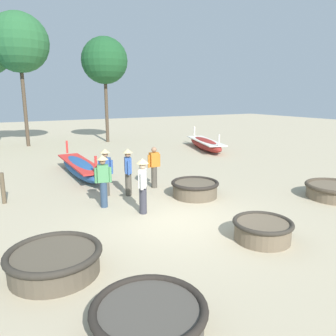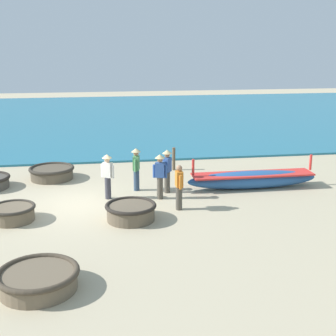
{
  "view_description": "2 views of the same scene",
  "coord_description": "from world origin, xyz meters",
  "px_view_note": "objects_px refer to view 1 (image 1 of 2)",
  "views": [
    {
      "loc": [
        -4.44,
        -7.44,
        3.46
      ],
      "look_at": [
        0.78,
        1.96,
        1.06
      ],
      "focal_mm": 35.0,
      "sensor_mm": 36.0,
      "label": 1
    },
    {
      "loc": [
        15.82,
        0.63,
        5.51
      ],
      "look_at": [
        -0.34,
        3.19,
        1.14
      ],
      "focal_mm": 50.0,
      "sensor_mm": 36.0,
      "label": 2
    }
  ],
  "objects_px": {
    "fisherman_crouching": "(103,178)",
    "tree_rightmost": "(19,43)",
    "coracle_center": "(334,190)",
    "fisherman_standing_right": "(143,182)",
    "coracle_beside_post": "(55,260)",
    "tree_left_mid": "(105,61)",
    "fisherman_standing_left": "(128,169)",
    "coracle_tilted": "(149,317)",
    "coracle_nearest": "(262,229)",
    "fisherman_by_coracle": "(154,166)",
    "mooring_post_shoreline": "(3,188)",
    "fisherman_with_hat": "(106,169)",
    "long_boat_white_hull": "(205,144)",
    "long_boat_green_hull": "(80,167)",
    "coracle_front_left": "(195,188)"
  },
  "relations": [
    {
      "from": "coracle_front_left",
      "to": "fisherman_standing_left",
      "type": "bearing_deg",
      "value": 148.12
    },
    {
      "from": "fisherman_with_hat",
      "to": "long_boat_white_hull",
      "type": "bearing_deg",
      "value": 36.5
    },
    {
      "from": "coracle_center",
      "to": "tree_left_mid",
      "type": "height_order",
      "value": "tree_left_mid"
    },
    {
      "from": "long_boat_green_hull",
      "to": "fisherman_standing_right",
      "type": "bearing_deg",
      "value": -85.64
    },
    {
      "from": "mooring_post_shoreline",
      "to": "tree_rightmost",
      "type": "xyz_separation_m",
      "value": [
        2.17,
        12.84,
        6.26
      ]
    },
    {
      "from": "long_boat_green_hull",
      "to": "tree_left_mid",
      "type": "relative_size",
      "value": 0.69
    },
    {
      "from": "fisherman_standing_right",
      "to": "fisherman_with_hat",
      "type": "bearing_deg",
      "value": 99.63
    },
    {
      "from": "coracle_nearest",
      "to": "mooring_post_shoreline",
      "type": "relative_size",
      "value": 1.42
    },
    {
      "from": "long_boat_white_hull",
      "to": "fisherman_standing_right",
      "type": "height_order",
      "value": "fisherman_standing_right"
    },
    {
      "from": "mooring_post_shoreline",
      "to": "coracle_nearest",
      "type": "bearing_deg",
      "value": -48.96
    },
    {
      "from": "coracle_beside_post",
      "to": "fisherman_by_coracle",
      "type": "bearing_deg",
      "value": 45.59
    },
    {
      "from": "fisherman_by_coracle",
      "to": "tree_left_mid",
      "type": "bearing_deg",
      "value": 78.83
    },
    {
      "from": "coracle_center",
      "to": "fisherman_standing_right",
      "type": "distance_m",
      "value": 6.64
    },
    {
      "from": "fisherman_by_coracle",
      "to": "fisherman_standing_right",
      "type": "bearing_deg",
      "value": -123.4
    },
    {
      "from": "mooring_post_shoreline",
      "to": "fisherman_with_hat",
      "type": "bearing_deg",
      "value": -14.06
    },
    {
      "from": "coracle_center",
      "to": "long_boat_green_hull",
      "type": "xyz_separation_m",
      "value": [
        -6.78,
        7.45,
        0.09
      ]
    },
    {
      "from": "coracle_tilted",
      "to": "tree_left_mid",
      "type": "bearing_deg",
      "value": 72.84
    },
    {
      "from": "coracle_beside_post",
      "to": "mooring_post_shoreline",
      "type": "height_order",
      "value": "mooring_post_shoreline"
    },
    {
      "from": "fisherman_by_coracle",
      "to": "tree_rightmost",
      "type": "bearing_deg",
      "value": 102.35
    },
    {
      "from": "fisherman_by_coracle",
      "to": "tree_left_mid",
      "type": "height_order",
      "value": "tree_left_mid"
    },
    {
      "from": "fisherman_crouching",
      "to": "tree_rightmost",
      "type": "height_order",
      "value": "tree_rightmost"
    },
    {
      "from": "coracle_center",
      "to": "fisherman_standing_left",
      "type": "height_order",
      "value": "fisherman_standing_left"
    },
    {
      "from": "coracle_nearest",
      "to": "mooring_post_shoreline",
      "type": "height_order",
      "value": "mooring_post_shoreline"
    },
    {
      "from": "fisherman_with_hat",
      "to": "long_boat_green_hull",
      "type": "bearing_deg",
      "value": 90.82
    },
    {
      "from": "coracle_beside_post",
      "to": "tree_left_mid",
      "type": "bearing_deg",
      "value": 68.07
    },
    {
      "from": "fisherman_standing_right",
      "to": "tree_left_mid",
      "type": "bearing_deg",
      "value": 74.97
    },
    {
      "from": "fisherman_with_hat",
      "to": "coracle_center",
      "type": "bearing_deg",
      "value": -31.1
    },
    {
      "from": "fisherman_standing_left",
      "to": "fisherman_crouching",
      "type": "xyz_separation_m",
      "value": [
        -1.14,
        -0.75,
        0.0
      ]
    },
    {
      "from": "coracle_center",
      "to": "fisherman_standing_right",
      "type": "bearing_deg",
      "value": 164.04
    },
    {
      "from": "coracle_tilted",
      "to": "fisherman_crouching",
      "type": "bearing_deg",
      "value": 78.14
    },
    {
      "from": "coracle_tilted",
      "to": "coracle_beside_post",
      "type": "bearing_deg",
      "value": 110.61
    },
    {
      "from": "coracle_center",
      "to": "tree_left_mid",
      "type": "bearing_deg",
      "value": 97.52
    },
    {
      "from": "long_boat_green_hull",
      "to": "fisherman_by_coracle",
      "type": "xyz_separation_m",
      "value": [
        1.98,
        -3.28,
        0.47
      ]
    },
    {
      "from": "coracle_nearest",
      "to": "long_boat_green_hull",
      "type": "bearing_deg",
      "value": 104.08
    },
    {
      "from": "fisherman_standing_right",
      "to": "fisherman_by_coracle",
      "type": "relative_size",
      "value": 1.06
    },
    {
      "from": "coracle_beside_post",
      "to": "tree_rightmost",
      "type": "xyz_separation_m",
      "value": [
        1.53,
        18.13,
        6.48
      ]
    },
    {
      "from": "coracle_beside_post",
      "to": "coracle_front_left",
      "type": "distance_m",
      "value": 5.97
    },
    {
      "from": "long_boat_white_hull",
      "to": "mooring_post_shoreline",
      "type": "height_order",
      "value": "long_boat_white_hull"
    },
    {
      "from": "long_boat_green_hull",
      "to": "coracle_nearest",
      "type": "bearing_deg",
      "value": -75.92
    },
    {
      "from": "coracle_beside_post",
      "to": "long_boat_white_hull",
      "type": "distance_m",
      "value": 15.9
    },
    {
      "from": "coracle_tilted",
      "to": "fisherman_standing_left",
      "type": "xyz_separation_m",
      "value": [
        2.35,
        6.51,
        0.69
      ]
    },
    {
      "from": "coracle_center",
      "to": "coracle_tilted",
      "type": "relative_size",
      "value": 1.09
    },
    {
      "from": "coracle_nearest",
      "to": "fisherman_by_coracle",
      "type": "relative_size",
      "value": 0.93
    },
    {
      "from": "fisherman_by_coracle",
      "to": "mooring_post_shoreline",
      "type": "bearing_deg",
      "value": 172.29
    },
    {
      "from": "coracle_nearest",
      "to": "fisherman_with_hat",
      "type": "xyz_separation_m",
      "value": [
        -2.14,
        5.33,
        0.68
      ]
    },
    {
      "from": "coracle_nearest",
      "to": "long_boat_white_hull",
      "type": "distance_m",
      "value": 13.67
    },
    {
      "from": "coracle_front_left",
      "to": "mooring_post_shoreline",
      "type": "xyz_separation_m",
      "value": [
        -5.86,
        2.4,
        0.21
      ]
    },
    {
      "from": "long_boat_white_hull",
      "to": "mooring_post_shoreline",
      "type": "relative_size",
      "value": 5.32
    },
    {
      "from": "fisherman_crouching",
      "to": "coracle_tilted",
      "type": "bearing_deg",
      "value": -101.86
    },
    {
      "from": "long_boat_white_hull",
      "to": "fisherman_standing_left",
      "type": "xyz_separation_m",
      "value": [
        -8.19,
        -6.93,
        0.59
      ]
    }
  ]
}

